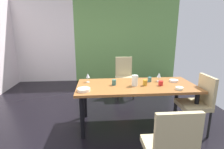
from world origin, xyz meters
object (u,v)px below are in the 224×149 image
cup_corner (161,83)px  serving_bowl_front (180,88)px  serving_bowl_center (84,90)px  chair_right_near (198,101)px  cup_east (145,83)px  chair_head_near (170,147)px  cup_left (114,82)px  serving_bowl_north (174,81)px  wine_glass_south (159,75)px  pitcher_west (135,80)px  chair_head_far (124,75)px  cup_near_shelf (150,79)px  dining_table (136,89)px  wine_glass_rear (88,76)px

cup_corner → serving_bowl_front: bearing=-47.3°
serving_bowl_center → chair_right_near: bearing=-1.9°
chair_right_near → cup_corner: size_ratio=11.94×
cup_east → chair_head_near: bearing=-94.6°
cup_east → cup_left: bearing=172.9°
chair_right_near → serving_bowl_north: (-0.23, 0.44, 0.21)m
serving_bowl_north → serving_bowl_center: (-1.59, -0.38, 0.01)m
serving_bowl_north → serving_bowl_front: (-0.10, -0.43, 0.00)m
wine_glass_south → pitcher_west: pitcher_west is taller
serving_bowl_north → cup_left: size_ratio=1.64×
chair_head_far → cup_near_shelf: 1.30m
serving_bowl_center → cup_left: (0.49, 0.27, 0.02)m
dining_table → serving_bowl_front: serving_bowl_front is taller
serving_bowl_front → cup_corner: 0.32m
cup_near_shelf → serving_bowl_north: bearing=-4.6°
cup_left → chair_right_near: bearing=-14.0°
chair_head_near → pitcher_west: bearing=92.7°
cup_near_shelf → pitcher_west: (-0.32, -0.21, 0.05)m
wine_glass_rear → pitcher_west: size_ratio=0.90×
chair_head_far → wine_glass_rear: 1.48m
dining_table → pitcher_west: 0.18m
chair_head_near → cup_near_shelf: chair_head_near is taller
chair_head_far → wine_glass_rear: size_ratio=6.08×
chair_head_far → serving_bowl_north: 1.48m
serving_bowl_north → serving_bowl_center: size_ratio=0.78×
wine_glass_rear → serving_bowl_front: 1.55m
serving_bowl_center → cup_left: size_ratio=2.10×
chair_head_far → serving_bowl_center: (-0.88, -1.66, 0.21)m
cup_near_shelf → cup_left: bearing=-167.6°
serving_bowl_front → pitcher_west: size_ratio=0.67×
dining_table → cup_left: size_ratio=21.61×
serving_bowl_north → serving_bowl_center: 1.63m
serving_bowl_north → cup_corner: size_ratio=1.91×
cup_left → serving_bowl_center: bearing=-151.0°
chair_right_near → serving_bowl_north: bearing=27.2°
serving_bowl_center → cup_corner: bearing=8.2°
serving_bowl_center → cup_near_shelf: size_ratio=2.29×
serving_bowl_front → dining_table: bearing=153.6°
cup_east → cup_left: cup_east is taller
dining_table → serving_bowl_center: 0.91m
dining_table → serving_bowl_center: bearing=-163.6°
dining_table → pitcher_west: pitcher_west is taller
chair_right_near → serving_bowl_center: size_ratio=4.88×
serving_bowl_front → chair_right_near: bearing=-1.8°
cup_corner → cup_east: size_ratio=0.84×
serving_bowl_center → serving_bowl_front: 1.49m
serving_bowl_center → cup_corner: 1.28m
chair_right_near → wine_glass_south: bearing=45.1°
dining_table → wine_glass_south: bearing=21.0°
wine_glass_rear → chair_head_near: bearing=-62.4°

